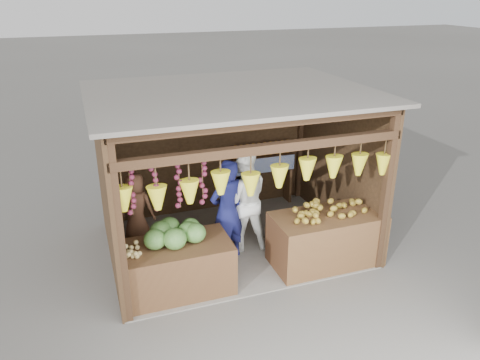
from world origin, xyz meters
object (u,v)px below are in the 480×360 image
counter_left (178,267)px  counter_right (326,239)px  woman_standing (243,200)px  man_standing (227,211)px  vendor_seated (136,208)px

counter_left → counter_right: counter_right is taller
woman_standing → man_standing: bearing=43.4°
counter_left → vendor_seated: size_ratio=1.31×
counter_right → man_standing: man_standing is taller
counter_left → woman_standing: 1.63m
man_standing → vendor_seated: man_standing is taller
woman_standing → vendor_seated: (-1.70, 0.24, 0.01)m
counter_left → man_standing: size_ratio=0.89×
man_standing → counter_right: bearing=137.3°
woman_standing → vendor_seated: bearing=0.9°
man_standing → woman_standing: woman_standing is taller
counter_left → counter_right: size_ratio=0.88×
counter_left → vendor_seated: (-0.40, 1.09, 0.52)m
counter_left → man_standing: (0.94, 0.60, 0.47)m
counter_right → vendor_seated: bearing=157.6°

